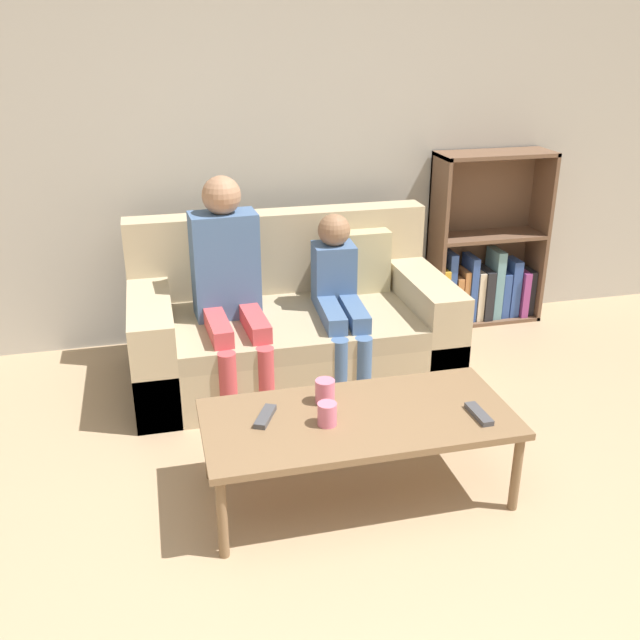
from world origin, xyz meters
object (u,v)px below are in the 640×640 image
at_px(person_adult, 228,275).
at_px(cup_far, 327,414).
at_px(coffee_table, 358,422).
at_px(cup_near, 325,391).
at_px(couch, 291,326).
at_px(tv_remote_0, 265,417).
at_px(tv_remote_1, 479,414).
at_px(bookshelf, 483,261).
at_px(person_child, 339,293).

relative_size(person_adult, cup_far, 12.10).
bearing_deg(coffee_table, person_adult, 109.33).
bearing_deg(cup_near, couch, 86.27).
distance_m(person_adult, tv_remote_0, 1.06).
relative_size(cup_far, tv_remote_1, 0.55).
distance_m(bookshelf, person_child, 1.31).
bearing_deg(person_adult, couch, 11.48).
height_order(bookshelf, person_child, bookshelf).
bearing_deg(cup_far, tv_remote_1, -8.06).
bearing_deg(couch, person_adult, -165.26).
bearing_deg(coffee_table, cup_far, -166.28).
bearing_deg(tv_remote_1, couch, 109.54).
bearing_deg(bookshelf, cup_near, -133.68).
distance_m(bookshelf, person_adult, 1.84).
xyz_separation_m(coffee_table, cup_near, (-0.11, 0.14, 0.08)).
bearing_deg(bookshelf, couch, -160.96).
relative_size(tv_remote_0, tv_remote_1, 1.01).
distance_m(coffee_table, person_adult, 1.20).
xyz_separation_m(cup_near, cup_far, (-0.04, -0.17, -0.00)).
bearing_deg(tv_remote_1, cup_near, 153.89).
xyz_separation_m(bookshelf, cup_far, (-1.49, -1.70, 0.02)).
bearing_deg(couch, tv_remote_1, -68.61).
xyz_separation_m(person_child, cup_near, (-0.30, -0.91, -0.08)).
xyz_separation_m(couch, coffee_table, (0.04, -1.19, 0.07)).
bearing_deg(coffee_table, cup_near, 126.85).
distance_m(coffee_table, person_child, 1.08).
distance_m(person_adult, cup_far, 1.18).
bearing_deg(tv_remote_1, cup_far, 170.10).
xyz_separation_m(person_adult, cup_far, (0.24, -1.13, -0.22)).
distance_m(person_child, cup_near, 0.96).
height_order(person_adult, tv_remote_0, person_adult).
distance_m(cup_far, tv_remote_1, 0.62).
distance_m(bookshelf, coffee_table, 2.15).
relative_size(person_adult, cup_near, 11.05).
distance_m(person_adult, tv_remote_1, 1.51).
bearing_deg(person_adult, bookshelf, 14.94).
relative_size(bookshelf, person_adult, 0.97).
bearing_deg(person_child, couch, 152.85).
height_order(coffee_table, person_adult, person_adult).
height_order(couch, cup_far, couch).
xyz_separation_m(cup_far, tv_remote_1, (0.62, -0.09, -0.04)).
bearing_deg(tv_remote_0, coffee_table, 16.25).
xyz_separation_m(person_adult, cup_near, (0.28, -0.95, -0.21)).
xyz_separation_m(cup_near, tv_remote_1, (0.58, -0.26, -0.04)).
distance_m(couch, bookshelf, 1.47).
bearing_deg(tv_remote_0, tv_remote_1, 13.78).
height_order(cup_near, cup_far, cup_near).
height_order(couch, cup_near, couch).
relative_size(coffee_table, person_adult, 1.11).
distance_m(couch, tv_remote_0, 1.18).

